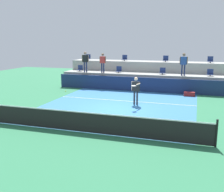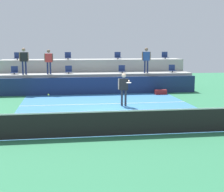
% 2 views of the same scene
% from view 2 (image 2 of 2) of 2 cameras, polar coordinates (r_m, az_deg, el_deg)
% --- Properties ---
extents(ground_plane, '(40.00, 40.00, 0.00)m').
position_cam_2_polar(ground_plane, '(15.83, -0.12, -2.88)').
color(ground_plane, '#2D754C').
extents(court_inner_paint, '(9.00, 10.00, 0.01)m').
position_cam_2_polar(court_inner_paint, '(16.80, -0.61, -2.18)').
color(court_inner_paint, teal).
rests_on(court_inner_paint, ground_plane).
extents(court_service_line, '(9.00, 0.06, 0.00)m').
position_cam_2_polar(court_service_line, '(18.16, -1.21, -1.33)').
color(court_service_line, white).
rests_on(court_service_line, ground_plane).
extents(tennis_net, '(10.48, 0.08, 1.07)m').
position_cam_2_polar(tennis_net, '(11.87, 2.68, -4.41)').
color(tennis_net, black).
rests_on(tennis_net, ground_plane).
extents(sponsor_backboard, '(13.00, 0.16, 1.10)m').
position_cam_2_polar(sponsor_backboard, '(21.62, -2.41, 1.76)').
color(sponsor_backboard, navy).
rests_on(sponsor_backboard, ground_plane).
extents(seating_tier_lower, '(13.00, 1.80, 1.25)m').
position_cam_2_polar(seating_tier_lower, '(22.90, -2.76, 2.35)').
color(seating_tier_lower, '#9E9E99').
rests_on(seating_tier_lower, ground_plane).
extents(seating_tier_upper, '(13.00, 1.80, 2.10)m').
position_cam_2_polar(seating_tier_upper, '(24.64, -3.18, 3.80)').
color(seating_tier_upper, '#9E9E99').
rests_on(seating_tier_upper, ground_plane).
extents(stadium_chair_lower_far_left, '(0.44, 0.40, 0.52)m').
position_cam_2_polar(stadium_chair_lower_far_left, '(22.85, -16.22, 4.11)').
color(stadium_chair_lower_far_left, '#2D2D33').
rests_on(stadium_chair_lower_far_left, seating_tier_lower).
extents(stadium_chair_lower_left, '(0.44, 0.40, 0.52)m').
position_cam_2_polar(stadium_chair_lower_left, '(22.64, -7.36, 4.35)').
color(stadium_chair_lower_left, '#2D2D33').
rests_on(stadium_chair_lower_left, seating_tier_lower).
extents(stadium_chair_lower_right, '(0.44, 0.40, 0.52)m').
position_cam_2_polar(stadium_chair_lower_right, '(22.99, 1.70, 4.48)').
color(stadium_chair_lower_right, '#2D2D33').
rests_on(stadium_chair_lower_right, seating_tier_lower).
extents(stadium_chair_lower_far_right, '(0.44, 0.40, 0.52)m').
position_cam_2_polar(stadium_chair_lower_far_right, '(23.88, 10.16, 4.51)').
color(stadium_chair_lower_far_right, '#2D2D33').
rests_on(stadium_chair_lower_far_right, seating_tier_lower).
extents(stadium_chair_upper_far_left, '(0.44, 0.40, 0.52)m').
position_cam_2_polar(stadium_chair_upper_far_left, '(24.58, -15.74, 6.43)').
color(stadium_chair_upper_far_left, '#2D2D33').
rests_on(stadium_chair_upper_far_left, seating_tier_upper).
extents(stadium_chair_upper_left, '(0.44, 0.40, 0.52)m').
position_cam_2_polar(stadium_chair_upper_left, '(24.39, -7.48, 6.66)').
color(stadium_chair_upper_left, '#2D2D33').
rests_on(stadium_chair_upper_left, seating_tier_upper).
extents(stadium_chair_upper_right, '(0.44, 0.40, 0.52)m').
position_cam_2_polar(stadium_chair_upper_right, '(24.72, 0.98, 6.77)').
color(stadium_chair_upper_right, '#2D2D33').
rests_on(stadium_chair_upper_right, seating_tier_upper).
extents(stadium_chair_upper_far_right, '(0.44, 0.40, 0.52)m').
position_cam_2_polar(stadium_chair_upper_far_right, '(25.54, 8.96, 6.73)').
color(stadium_chair_upper_far_right, '#2D2D33').
rests_on(stadium_chair_upper_far_right, seating_tier_upper).
extents(tennis_player, '(0.59, 1.26, 1.70)m').
position_cam_2_polar(tennis_player, '(17.39, 2.03, 1.66)').
color(tennis_player, '#2D2D33').
rests_on(tennis_player, ground_plane).
extents(spectator_leaning_on_rail, '(0.60, 0.26, 1.70)m').
position_cam_2_polar(spectator_leaning_on_rail, '(22.34, -14.70, 6.16)').
color(spectator_leaning_on_rail, navy).
rests_on(spectator_leaning_on_rail, seating_tier_lower).
extents(spectator_in_white, '(0.57, 0.22, 1.59)m').
position_cam_2_polar(spectator_in_white, '(22.23, -10.67, 6.08)').
color(spectator_in_white, navy).
rests_on(spectator_in_white, seating_tier_lower).
extents(spectator_in_grey, '(0.60, 0.24, 1.70)m').
position_cam_2_polar(spectator_in_grey, '(22.91, 5.83, 6.47)').
color(spectator_in_grey, navy).
rests_on(spectator_in_grey, seating_tier_lower).
extents(tennis_ball, '(0.07, 0.07, 0.07)m').
position_cam_2_polar(tennis_ball, '(15.26, -10.72, 0.23)').
color(tennis_ball, '#CCE033').
extents(equipment_bag, '(0.76, 0.28, 0.30)m').
position_cam_2_polar(equipment_bag, '(21.77, 8.24, 0.66)').
color(equipment_bag, maroon).
rests_on(equipment_bag, ground_plane).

